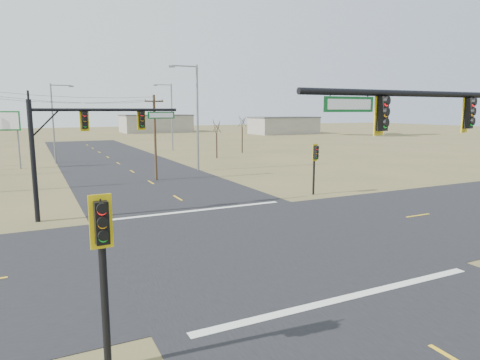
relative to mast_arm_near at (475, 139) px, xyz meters
name	(u,v)px	position (x,y,z in m)	size (l,w,h in m)	color
ground	(251,241)	(-4.40, 8.72, -5.62)	(320.00, 320.00, 0.00)	brown
road_ew	(251,241)	(-4.40, 8.72, -5.61)	(160.00, 14.00, 0.02)	black
road_ns	(251,241)	(-4.40, 8.72, -5.61)	(14.00, 160.00, 0.02)	black
stop_bar_near	(348,297)	(-4.40, 1.22, -5.59)	(12.00, 0.40, 0.01)	silver
stop_bar_far	(199,210)	(-4.40, 16.22, -5.59)	(12.00, 0.40, 0.01)	silver
mast_arm_near	(475,139)	(0.00, 0.00, 0.00)	(11.23, 0.55, 7.76)	black
mast_arm_far	(84,133)	(-11.19, 17.85, -0.38)	(8.96, 0.47, 7.26)	black
pedestal_signal_ne	(315,157)	(5.75, 17.25, -2.61)	(0.63, 0.53, 4.07)	black
pedestal_signal_sw	(103,246)	(-12.81, 0.49, -2.25)	(0.57, 0.51, 4.67)	black
utility_pole_near	(155,136)	(-3.57, 29.86, -1.38)	(1.93, 0.64, 8.05)	#47331E
highway_sign	(4,129)	(-16.69, 44.82, -1.03)	(3.37, 1.07, 6.54)	slate
streetlight_a	(195,112)	(2.12, 34.23, 0.81)	(3.20, 0.45, 11.43)	slate
streetlight_b	(170,113)	(6.85, 58.76, 0.49)	(3.04, 0.36, 10.88)	slate
streetlight_c	(55,119)	(-11.23, 48.63, -0.06)	(2.77, 0.39, 9.90)	slate
bare_tree_c	(217,126)	(9.14, 44.88, -1.17)	(2.59, 2.59, 5.67)	black
bare_tree_d	(242,121)	(15.76, 50.19, -0.69)	(2.47, 2.47, 6.11)	black
warehouse_mid	(156,124)	(20.60, 118.72, -3.12)	(20.00, 12.00, 5.00)	gray
warehouse_right	(284,126)	(50.60, 93.72, -3.37)	(18.00, 10.00, 4.50)	gray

